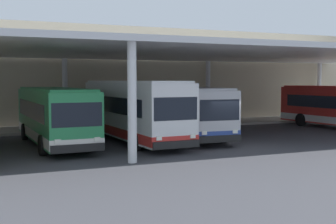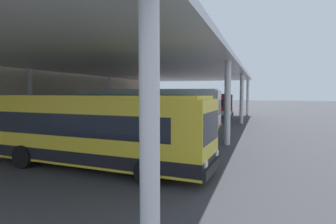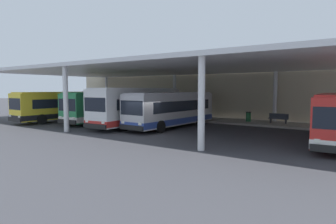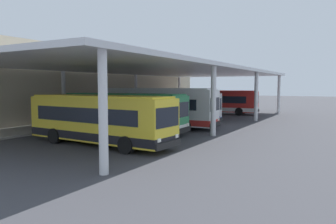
{
  "view_description": "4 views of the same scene",
  "coord_description": "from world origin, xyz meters",
  "px_view_note": "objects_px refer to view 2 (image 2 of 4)",
  "views": [
    {
      "loc": [
        -12.31,
        -20.81,
        3.6
      ],
      "look_at": [
        -1.45,
        4.54,
        1.63
      ],
      "focal_mm": 47.63,
      "sensor_mm": 36.0,
      "label": 1
    },
    {
      "loc": [
        -23.22,
        -4.53,
        3.27
      ],
      "look_at": [
        0.07,
        3.65,
        1.52
      ],
      "focal_mm": 28.62,
      "sensor_mm": 36.0,
      "label": 2
    },
    {
      "loc": [
        13.64,
        -16.59,
        3.46
      ],
      "look_at": [
        -0.86,
        4.37,
        1.4
      ],
      "focal_mm": 30.28,
      "sensor_mm": 36.0,
      "label": 3
    },
    {
      "loc": [
        -28.77,
        -11.56,
        3.76
      ],
      "look_at": [
        -4.89,
        2.18,
        1.53
      ],
      "focal_mm": 34.31,
      "sensor_mm": 36.0,
      "label": 4
    }
  ],
  "objects_px": {
    "trash_bin": "(116,115)",
    "bench_waiting": "(125,114)",
    "bus_nearest_bay": "(94,130)",
    "bus_middle_bay": "(147,111)",
    "bus_departing": "(193,105)",
    "bus_far_bay": "(157,111)",
    "bus_second_bay": "(114,119)"
  },
  "relations": [
    {
      "from": "bus_middle_bay",
      "to": "trash_bin",
      "type": "relative_size",
      "value": 11.67
    },
    {
      "from": "bus_middle_bay",
      "to": "bench_waiting",
      "type": "distance_m",
      "value": 13.51
    },
    {
      "from": "bus_far_bay",
      "to": "bus_departing",
      "type": "distance_m",
      "value": 12.95
    },
    {
      "from": "bus_middle_bay",
      "to": "bus_far_bay",
      "type": "distance_m",
      "value": 3.49
    },
    {
      "from": "bus_far_bay",
      "to": "bench_waiting",
      "type": "relative_size",
      "value": 5.9
    },
    {
      "from": "bus_far_bay",
      "to": "trash_bin",
      "type": "height_order",
      "value": "bus_far_bay"
    },
    {
      "from": "bus_second_bay",
      "to": "bus_middle_bay",
      "type": "height_order",
      "value": "bus_middle_bay"
    },
    {
      "from": "bus_nearest_bay",
      "to": "bench_waiting",
      "type": "distance_m",
      "value": 22.44
    },
    {
      "from": "bus_far_bay",
      "to": "trash_bin",
      "type": "bearing_deg",
      "value": 56.48
    },
    {
      "from": "bus_nearest_bay",
      "to": "bench_waiting",
      "type": "height_order",
      "value": "bus_nearest_bay"
    },
    {
      "from": "bus_nearest_bay",
      "to": "bus_middle_bay",
      "type": "relative_size",
      "value": 0.93
    },
    {
      "from": "bus_second_bay",
      "to": "bus_middle_bay",
      "type": "distance_m",
      "value": 4.48
    },
    {
      "from": "bus_second_bay",
      "to": "trash_bin",
      "type": "xyz_separation_m",
      "value": [
        12.53,
        7.28,
        -0.98
      ]
    },
    {
      "from": "bus_nearest_bay",
      "to": "bus_far_bay",
      "type": "xyz_separation_m",
      "value": [
        12.84,
        2.17,
        0.0
      ]
    },
    {
      "from": "bus_nearest_bay",
      "to": "bench_waiting",
      "type": "relative_size",
      "value": 5.91
    },
    {
      "from": "bus_nearest_bay",
      "to": "bus_second_bay",
      "type": "xyz_separation_m",
      "value": [
        4.95,
        1.9,
        0.0
      ]
    },
    {
      "from": "bus_middle_bay",
      "to": "bus_departing",
      "type": "distance_m",
      "value": 16.38
    },
    {
      "from": "bus_middle_bay",
      "to": "bus_far_bay",
      "type": "xyz_separation_m",
      "value": [
        3.43,
        0.59,
        -0.19
      ]
    },
    {
      "from": "bus_second_bay",
      "to": "trash_bin",
      "type": "bearing_deg",
      "value": 30.14
    },
    {
      "from": "bus_second_bay",
      "to": "bus_departing",
      "type": "height_order",
      "value": "same"
    },
    {
      "from": "bus_nearest_bay",
      "to": "bench_waiting",
      "type": "bearing_deg",
      "value": 24.94
    },
    {
      "from": "bus_middle_bay",
      "to": "bus_second_bay",
      "type": "bearing_deg",
      "value": 175.92
    },
    {
      "from": "bench_waiting",
      "to": "trash_bin",
      "type": "relative_size",
      "value": 1.84
    },
    {
      "from": "trash_bin",
      "to": "bench_waiting",
      "type": "bearing_deg",
      "value": 5.48
    },
    {
      "from": "bus_middle_bay",
      "to": "bench_waiting",
      "type": "relative_size",
      "value": 6.35
    },
    {
      "from": "bus_middle_bay",
      "to": "bus_departing",
      "type": "xyz_separation_m",
      "value": [
        16.38,
        0.35,
        -0.19
      ]
    },
    {
      "from": "bus_nearest_bay",
      "to": "bus_far_bay",
      "type": "height_order",
      "value": "same"
    },
    {
      "from": "bus_far_bay",
      "to": "bus_departing",
      "type": "height_order",
      "value": "same"
    },
    {
      "from": "bus_second_bay",
      "to": "bus_far_bay",
      "type": "relative_size",
      "value": 1.0
    },
    {
      "from": "bus_second_bay",
      "to": "bus_departing",
      "type": "bearing_deg",
      "value": 0.1
    },
    {
      "from": "bench_waiting",
      "to": "bus_nearest_bay",
      "type": "bearing_deg",
      "value": -155.06
    },
    {
      "from": "bus_middle_bay",
      "to": "bus_departing",
      "type": "relative_size",
      "value": 1.07
    }
  ]
}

